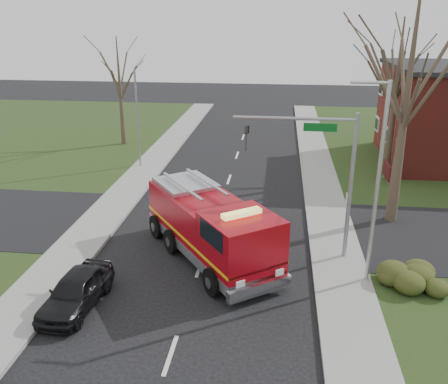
# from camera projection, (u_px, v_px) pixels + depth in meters

# --- Properties ---
(ground) EXTENTS (120.00, 120.00, 0.00)m
(ground) POSITION_uv_depth(u_px,v_px,m) (200.00, 266.00, 21.32)
(ground) COLOR black
(ground) RESTS_ON ground
(sidewalk_right) EXTENTS (2.40, 80.00, 0.15)m
(sidewalk_right) POSITION_uv_depth(u_px,v_px,m) (341.00, 273.00, 20.61)
(sidewalk_right) COLOR gray
(sidewalk_right) RESTS_ON ground
(sidewalk_left) EXTENTS (2.40, 80.00, 0.15)m
(sidewalk_left) POSITION_uv_depth(u_px,v_px,m) (68.00, 257.00, 21.98)
(sidewalk_left) COLOR gray
(sidewalk_left) RESTS_ON ground
(health_center_sign) EXTENTS (0.12, 2.00, 1.40)m
(health_center_sign) POSITION_uv_depth(u_px,v_px,m) (387.00, 171.00, 31.47)
(health_center_sign) COLOR #4B1113
(health_center_sign) RESTS_ON ground
(hedge_corner) EXTENTS (2.80, 2.00, 0.90)m
(hedge_corner) POSITION_uv_depth(u_px,v_px,m) (415.00, 279.00, 19.19)
(hedge_corner) COLOR #293513
(hedge_corner) RESTS_ON lawn_right
(bare_tree_near) EXTENTS (6.00, 6.00, 12.00)m
(bare_tree_near) POSITION_uv_depth(u_px,v_px,m) (408.00, 84.00, 23.24)
(bare_tree_near) COLOR #3B2F23
(bare_tree_near) RESTS_ON ground
(bare_tree_far) EXTENTS (5.25, 5.25, 10.50)m
(bare_tree_far) POSITION_uv_depth(u_px,v_px,m) (397.00, 80.00, 31.76)
(bare_tree_far) COLOR #3B2F23
(bare_tree_far) RESTS_ON ground
(bare_tree_left) EXTENTS (4.50, 4.50, 9.00)m
(bare_tree_left) POSITION_uv_depth(u_px,v_px,m) (119.00, 80.00, 39.06)
(bare_tree_left) COLOR #3B2F23
(bare_tree_left) RESTS_ON ground
(traffic_signal_mast) EXTENTS (5.29, 0.18, 6.80)m
(traffic_signal_mast) POSITION_uv_depth(u_px,v_px,m) (323.00, 160.00, 20.48)
(traffic_signal_mast) COLOR gray
(traffic_signal_mast) RESTS_ON ground
(streetlight_pole) EXTENTS (1.48, 0.16, 8.40)m
(streetlight_pole) POSITION_uv_depth(u_px,v_px,m) (377.00, 180.00, 18.46)
(streetlight_pole) COLOR #B7BABF
(streetlight_pole) RESTS_ON ground
(utility_pole_far) EXTENTS (0.14, 0.14, 7.00)m
(utility_pole_far) POSITION_uv_depth(u_px,v_px,m) (138.00, 121.00, 33.85)
(utility_pole_far) COLOR gray
(utility_pole_far) RESTS_ON ground
(fire_engine) EXTENTS (7.11, 8.34, 3.33)m
(fire_engine) POSITION_uv_depth(u_px,v_px,m) (212.00, 229.00, 21.48)
(fire_engine) COLOR #970710
(fire_engine) RESTS_ON ground
(parked_car_maroon) EXTENTS (1.99, 4.21, 1.39)m
(parked_car_maroon) POSITION_uv_depth(u_px,v_px,m) (76.00, 291.00, 18.15)
(parked_car_maroon) COLOR black
(parked_car_maroon) RESTS_ON ground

